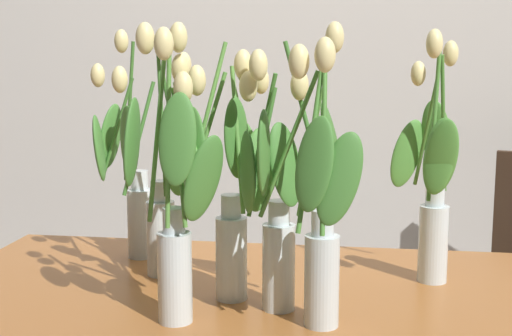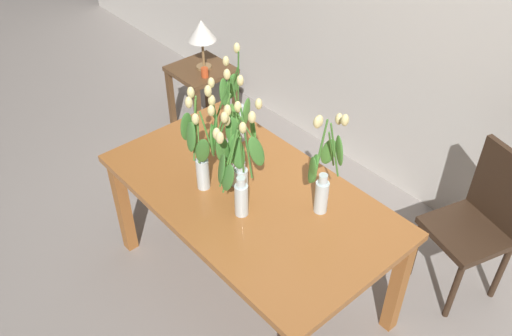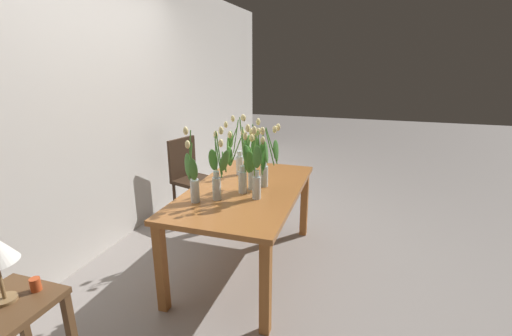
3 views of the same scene
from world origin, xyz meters
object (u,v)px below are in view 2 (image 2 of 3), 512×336
Objects in this scene: dining_table at (250,204)px; tulip_vase_1 at (240,165)px; side_table at (202,81)px; table_lamp at (202,32)px; tulip_vase_3 at (201,152)px; tulip_vase_4 at (323,174)px; tulip_vase_5 at (237,111)px; tulip_vase_6 at (231,127)px; tulip_vase_0 at (235,178)px; dining_chair at (481,218)px; tulip_vase_2 at (232,150)px; pillar_candle at (205,72)px.

tulip_vase_1 is (0.00, -0.06, 0.30)m from dining_table.
table_lamp is at bearing 51.27° from side_table.
tulip_vase_4 is (0.52, 0.34, -0.01)m from tulip_vase_3.
tulip_vase_5 reaches higher than tulip_vase_6.
tulip_vase_5 is (-0.50, 0.42, -0.05)m from tulip_vase_0.
tulip_vase_3 is at bearing -35.62° from side_table.
table_lamp is at bearing 148.37° from tulip_vase_0.
tulip_vase_4 is at bearing 35.86° from tulip_vase_1.
tulip_vase_5 is 1.49m from dining_chair.
dining_table is at bearing -28.58° from table_lamp.
tulip_vase_2 reaches higher than pillar_candle.
pillar_candle is at bearing -23.92° from side_table.
tulip_vase_3 reaches higher than pillar_candle.
dining_chair is 2.24m from pillar_candle.
tulip_vase_4 reaches higher than tulip_vase_0.
dining_chair is (0.75, 1.13, -0.44)m from tulip_vase_0.
pillar_candle is (0.14, -0.06, 0.16)m from side_table.
tulip_vase_4 is (0.33, 0.24, 0.01)m from tulip_vase_1.
tulip_vase_4 reaches higher than table_lamp.
tulip_vase_5 is (-0.75, 0.09, -0.05)m from tulip_vase_4.
dining_chair is (1.01, 1.14, -0.45)m from tulip_vase_3.
tulip_vase_4 is (0.44, 0.20, 0.01)m from tulip_vase_2.
dining_chair is (0.82, 0.98, -0.12)m from dining_table.
tulip_vase_2 is 1.01× the size of tulip_vase_4.
tulip_vase_6 is at bearing 110.78° from tulip_vase_3.
dining_chair is at bearing 4.09° from side_table.
tulip_vase_3 is at bearing -151.07° from tulip_vase_1.
dining_table is 0.31m from tulip_vase_1.
pillar_candle is at bearing 150.51° from tulip_vase_6.
pillar_candle is at bearing 151.89° from dining_table.
tulip_vase_3 is at bearing -36.75° from pillar_candle.
dining_table is at bearing -28.11° from pillar_candle.
tulip_vase_2 reaches higher than dining_chair.
tulip_vase_3 is at bearing -146.48° from tulip_vase_4.
tulip_vase_1 reaches higher than tulip_vase_3.
tulip_vase_1 reaches higher than tulip_vase_0.
side_table is at bearing 149.79° from tulip_vase_2.
tulip_vase_4 is at bearing -18.57° from side_table.
tulip_vase_1 is 7.80× the size of pillar_candle.
tulip_vase_2 is at bearing -168.07° from dining_table.
dining_chair is at bearing 48.57° from tulip_vase_3.
tulip_vase_1 reaches higher than pillar_candle.
tulip_vase_3 is 0.99× the size of tulip_vase_5.
tulip_vase_1 is 0.99× the size of tulip_vase_5.
tulip_vase_3 is 1.02× the size of tulip_vase_6.
tulip_vase_1 is at bearing 28.93° from tulip_vase_3.
pillar_candle is (-1.41, 0.81, -0.37)m from tulip_vase_1.
table_lamp reaches higher than dining_table.
dining_table is 2.73× the size of tulip_vase_2.
tulip_vase_0 is at bearing 1.46° from tulip_vase_3.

